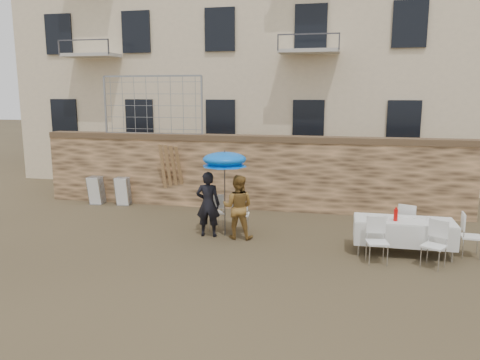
% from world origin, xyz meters
% --- Properties ---
extents(ground, '(80.00, 80.00, 0.00)m').
position_xyz_m(ground, '(0.00, 0.00, 0.00)').
color(ground, brown).
rests_on(ground, ground).
extents(stone_wall, '(13.00, 0.50, 2.20)m').
position_xyz_m(stone_wall, '(0.00, 5.00, 1.10)').
color(stone_wall, '#906C48').
rests_on(stone_wall, ground).
extents(chain_link_fence, '(3.20, 0.06, 1.80)m').
position_xyz_m(chain_link_fence, '(-3.00, 5.00, 3.10)').
color(chain_link_fence, gray).
rests_on(chain_link_fence, stone_wall).
extents(man_suit, '(0.62, 0.43, 1.62)m').
position_xyz_m(man_suit, '(-0.35, 1.97, 0.81)').
color(man_suit, black).
rests_on(man_suit, ground).
extents(woman_dress, '(0.77, 0.61, 1.56)m').
position_xyz_m(woman_dress, '(0.40, 1.97, 0.78)').
color(woman_dress, '#BC8439').
rests_on(woman_dress, ground).
extents(umbrella, '(1.10, 1.10, 1.97)m').
position_xyz_m(umbrella, '(0.05, 2.07, 1.86)').
color(umbrella, '#3F3F44').
rests_on(umbrella, ground).
extents(couple_chair_left, '(0.67, 0.67, 0.96)m').
position_xyz_m(couple_chair_left, '(-0.35, 2.52, 0.48)').
color(couple_chair_left, white).
rests_on(couple_chair_left, ground).
extents(couple_chair_right, '(0.53, 0.53, 0.96)m').
position_xyz_m(couple_chair_right, '(0.35, 2.52, 0.48)').
color(couple_chair_right, white).
rests_on(couple_chair_right, ground).
extents(banquet_table, '(2.10, 0.85, 0.78)m').
position_xyz_m(banquet_table, '(4.19, 1.65, 0.73)').
color(banquet_table, silver).
rests_on(banquet_table, ground).
extents(soda_bottle, '(0.09, 0.09, 0.26)m').
position_xyz_m(soda_bottle, '(3.99, 1.50, 0.91)').
color(soda_bottle, red).
rests_on(soda_bottle, banquet_table).
extents(table_chair_front_left, '(0.55, 0.55, 0.96)m').
position_xyz_m(table_chair_front_left, '(3.59, 0.90, 0.48)').
color(table_chair_front_left, white).
rests_on(table_chair_front_left, ground).
extents(table_chair_front_right, '(0.66, 0.66, 0.96)m').
position_xyz_m(table_chair_front_right, '(4.69, 0.90, 0.48)').
color(table_chair_front_right, white).
rests_on(table_chair_front_right, ground).
extents(table_chair_back, '(0.62, 0.62, 0.96)m').
position_xyz_m(table_chair_back, '(4.39, 2.45, 0.48)').
color(table_chair_back, white).
rests_on(table_chair_back, ground).
extents(table_chair_side, '(0.51, 0.51, 0.96)m').
position_xyz_m(table_chair_side, '(5.59, 1.75, 0.48)').
color(table_chair_side, white).
rests_on(table_chair_side, ground).
extents(chair_stack_left, '(0.46, 0.47, 0.92)m').
position_xyz_m(chair_stack_left, '(-4.76, 4.58, 0.46)').
color(chair_stack_left, white).
rests_on(chair_stack_left, ground).
extents(chair_stack_right, '(0.46, 0.40, 0.92)m').
position_xyz_m(chair_stack_right, '(-3.86, 4.58, 0.46)').
color(chair_stack_right, white).
rests_on(chair_stack_right, ground).
extents(wood_planks, '(0.70, 0.20, 2.00)m').
position_xyz_m(wood_planks, '(-2.26, 4.65, 1.00)').
color(wood_planks, '#A37749').
rests_on(wood_planks, ground).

